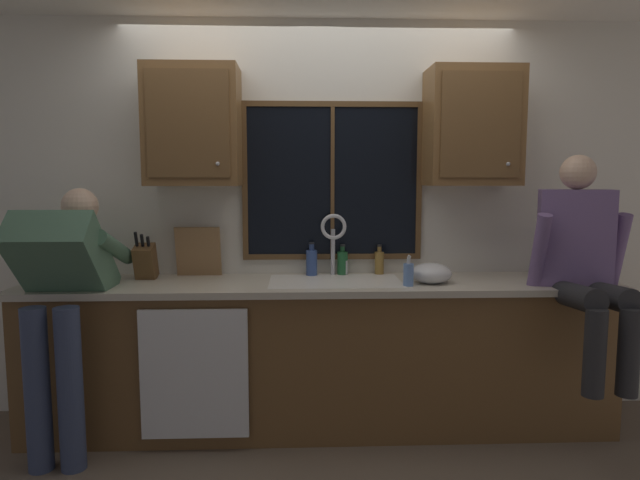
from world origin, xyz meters
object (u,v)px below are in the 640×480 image
object	(u,v)px
person_standing	(63,290)
bottle_green_glass	(342,262)
person_sitting_on_counter	(583,256)
bottle_tall_clear	(312,262)
bottle_amber_small	(379,262)
knife_block	(145,262)
cutting_board	(198,252)
soap_dispenser	(408,274)
mixing_bowl	(431,273)

from	to	relation	value
person_standing	bottle_green_glass	bearing A→B (deg)	18.08
person_sitting_on_counter	bottle_tall_clear	world-z (taller)	person_sitting_on_counter
person_standing	person_sitting_on_counter	xyz separation A→B (m)	(2.90, 0.01, 0.17)
bottle_green_glass	bottle_amber_small	world-z (taller)	bottle_green_glass
person_sitting_on_counter	knife_block	xyz separation A→B (m)	(-2.56, 0.39, -0.08)
knife_block	cutting_board	size ratio (longest dim) A/B	0.99
person_standing	bottle_green_glass	distance (m)	1.66
person_sitting_on_counter	knife_block	distance (m)	2.59
person_standing	bottle_amber_small	bearing A→B (deg)	15.96
cutting_board	soap_dispenser	distance (m)	1.34
person_sitting_on_counter	bottle_amber_small	world-z (taller)	person_sitting_on_counter
mixing_bowl	bottle_tall_clear	world-z (taller)	bottle_tall_clear
soap_dispenser	bottle_green_glass	size ratio (longest dim) A/B	0.93
cutting_board	bottle_green_glass	world-z (taller)	cutting_board
person_standing	person_sitting_on_counter	bearing A→B (deg)	0.21
knife_block	person_standing	bearing A→B (deg)	-130.30
person_sitting_on_counter	bottle_amber_small	distance (m)	1.20
knife_block	bottle_green_glass	xyz separation A→B (m)	(1.24, 0.12, -0.03)
soap_dispenser	bottle_green_glass	world-z (taller)	bottle_green_glass
knife_block	bottle_amber_small	distance (m)	1.48
cutting_board	mixing_bowl	distance (m)	1.47
person_standing	bottle_tall_clear	xyz separation A→B (m)	(1.37, 0.49, 0.07)
mixing_bowl	bottle_green_glass	size ratio (longest dim) A/B	1.25
mixing_bowl	person_standing	bearing A→B (deg)	-174.00
person_sitting_on_counter	bottle_tall_clear	xyz separation A→B (m)	(-1.53, 0.48, -0.09)
person_sitting_on_counter	soap_dispenser	size ratio (longest dim) A/B	6.87
person_standing	mixing_bowl	xyz separation A→B (m)	(2.09, 0.22, 0.04)
cutting_board	soap_dispenser	world-z (taller)	cutting_board
knife_block	mixing_bowl	bearing A→B (deg)	-5.88
cutting_board	bottle_amber_small	bearing A→B (deg)	1.11
person_sitting_on_counter	bottle_green_glass	xyz separation A→B (m)	(-1.33, 0.50, -0.10)
knife_block	soap_dispenser	distance (m)	1.62
person_sitting_on_counter	cutting_board	bearing A→B (deg)	167.81
knife_block	bottle_tall_clear	distance (m)	1.04
knife_block	bottle_green_glass	bearing A→B (deg)	5.32
person_sitting_on_counter	knife_block	bearing A→B (deg)	171.38
bottle_amber_small	soap_dispenser	bearing A→B (deg)	-74.30
person_standing	mixing_bowl	distance (m)	2.10
person_sitting_on_counter	bottle_amber_small	bearing A→B (deg)	154.83
soap_dispenser	person_standing	bearing A→B (deg)	-176.39
mixing_bowl	bottle_green_glass	distance (m)	0.59
person_sitting_on_counter	bottle_tall_clear	bearing A→B (deg)	162.62
cutting_board	mixing_bowl	xyz separation A→B (m)	(1.44, -0.28, -0.10)
knife_block	soap_dispenser	xyz separation A→B (m)	(1.59, -0.28, -0.04)
bottle_tall_clear	bottle_amber_small	bearing A→B (deg)	4.02
person_sitting_on_counter	bottle_green_glass	distance (m)	1.42
person_standing	soap_dispenser	bearing A→B (deg)	3.61
soap_dispenser	bottle_amber_small	distance (m)	0.41
person_standing	bottle_amber_small	distance (m)	1.89
person_sitting_on_counter	cutting_board	world-z (taller)	person_sitting_on_counter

